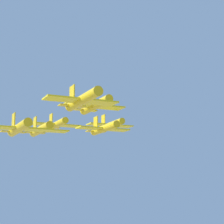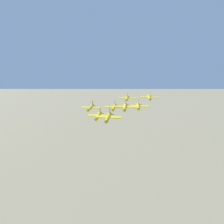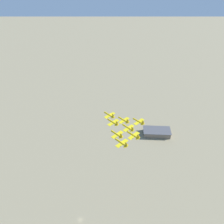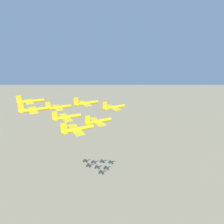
{
  "view_description": "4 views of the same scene",
  "coord_description": "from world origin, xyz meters",
  "views": [
    {
      "loc": [
        3.65,
        76.37,
        107.08
      ],
      "look_at": [
        27.33,
        20.09,
        119.08
      ],
      "focal_mm": 70.0,
      "sensor_mm": 36.0,
      "label": 1
    },
    {
      "loc": [
        -25.06,
        62.36,
        140.78
      ],
      "look_at": [
        29.11,
        23.4,
        122.21
      ],
      "focal_mm": 28.0,
      "sensor_mm": 36.0,
      "label": 2
    },
    {
      "loc": [
        39.77,
        -118.5,
        226.01
      ],
      "look_at": [
        32.01,
        24.56,
        123.34
      ],
      "focal_mm": 35.0,
      "sensor_mm": 36.0,
      "label": 3
    },
    {
      "loc": [
        100.53,
        46.34,
        140.3
      ],
      "look_at": [
        32.26,
        24.87,
        118.64
      ],
      "focal_mm": 28.0,
      "sensor_mm": 36.0,
      "label": 4
    }
  ],
  "objects": [
    {
      "name": "jet_0",
      "position": [
        29.91,
        24.58,
        120.15
      ],
      "size": [
        9.57,
        9.46,
        3.67
      ],
      "rotation": [
        0.0,
        0.0,
        0.83
      ],
      "color": "gold"
    },
    {
      "name": "jet_1",
      "position": [
        33.42,
        12.95,
        121.95
      ],
      "size": [
        9.57,
        9.46,
        3.67
      ],
      "rotation": [
        0.0,
        0.0,
        0.83
      ],
      "color": "gold"
    },
    {
      "name": "jet_2",
      "position": [
        41.78,
        22.0,
        117.4
      ],
      "size": [
        9.57,
        9.46,
        3.67
      ],
      "rotation": [
        0.0,
        0.0,
        0.83
      ],
      "color": "gold"
    },
    {
      "name": "jet_3",
      "position": [
        36.94,
        1.32,
        120.03
      ],
      "size": [
        9.57,
        9.46,
        3.67
      ],
      "rotation": [
        0.0,
        0.0,
        0.83
      ],
      "color": "gold"
    },
    {
      "name": "jet_4",
      "position": [
        45.29,
        10.37,
        119.03
      ],
      "size": [
        9.57,
        9.46,
        3.67
      ],
      "rotation": [
        0.0,
        0.0,
        0.83
      ],
      "color": "gold"
    },
    {
      "name": "jet_5",
      "position": [
        53.65,
        19.42,
        118.47
      ],
      "size": [
        9.57,
        9.46,
        3.67
      ],
      "rotation": [
        0.0,
        0.0,
        0.83
      ],
      "color": "gold"
    },
    {
      "name": "jet_6",
      "position": [
        40.45,
        -10.3,
        122.72
      ],
      "size": [
        9.57,
        9.46,
        3.67
      ],
      "rotation": [
        0.0,
        0.0,
        0.83
      ],
      "color": "gold"
    },
    {
      "name": "jet_7",
      "position": [
        48.8,
        -1.26,
        121.95
      ],
      "size": [
        9.57,
        9.46,
        3.67
      ],
      "rotation": [
        0.0,
        0.0,
        0.83
      ],
      "color": "gold"
    }
  ]
}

